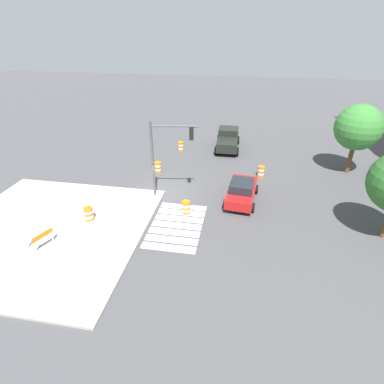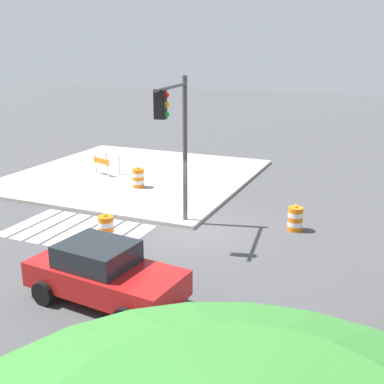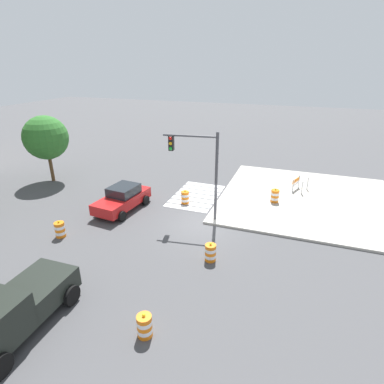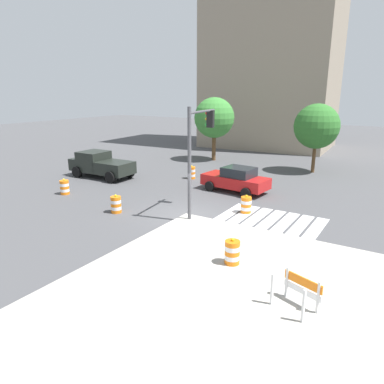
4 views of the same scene
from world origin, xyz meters
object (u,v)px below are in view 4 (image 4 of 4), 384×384
(traffic_light_pole, at_px, (199,141))
(street_tree_streetside_near, at_px, (214,118))
(traffic_barrel_crosswalk_end, at_px, (192,173))
(street_tree_streetside_mid, at_px, (317,126))
(pickup_truck, at_px, (99,164))
(traffic_barrel_near_corner, at_px, (65,187))
(traffic_barrel_median_near, at_px, (246,205))
(traffic_barrel_median_far, at_px, (116,204))
(construction_barricade, at_px, (299,289))
(sports_car, at_px, (236,179))
(traffic_barrel_on_sidewalk, at_px, (232,252))

(traffic_light_pole, height_order, street_tree_streetside_near, street_tree_streetside_near)
(traffic_barrel_crosswalk_end, height_order, street_tree_streetside_mid, street_tree_streetside_mid)
(traffic_light_pole, bearing_deg, pickup_truck, 162.13)
(street_tree_streetside_near, bearing_deg, traffic_light_pole, -64.44)
(traffic_barrel_near_corner, height_order, traffic_barrel_median_near, same)
(traffic_barrel_median_far, distance_m, construction_barricade, 11.54)
(traffic_barrel_near_corner, height_order, street_tree_streetside_mid, street_tree_streetside_mid)
(traffic_barrel_median_far, distance_m, street_tree_streetside_near, 16.75)
(pickup_truck, xyz_separation_m, traffic_barrel_median_far, (6.90, -5.54, -0.52))
(street_tree_streetside_mid, bearing_deg, traffic_barrel_near_corner, -128.49)
(construction_barricade, relative_size, traffic_light_pole, 0.26)
(sports_car, distance_m, pickup_truck, 10.72)
(traffic_barrel_crosswalk_end, relative_size, street_tree_streetside_mid, 0.19)
(traffic_barrel_median_far, height_order, street_tree_streetside_near, street_tree_streetside_near)
(sports_car, bearing_deg, construction_barricade, -56.77)
(construction_barricade, bearing_deg, traffic_light_pole, 140.14)
(sports_car, height_order, construction_barricade, sports_car)
(pickup_truck, relative_size, traffic_barrel_median_far, 5.08)
(traffic_barrel_median_near, height_order, traffic_light_pole, traffic_light_pole)
(traffic_barrel_near_corner, height_order, construction_barricade, construction_barricade)
(pickup_truck, xyz_separation_m, street_tree_streetside_mid, (13.41, 10.22, 2.70))
(traffic_barrel_near_corner, relative_size, traffic_light_pole, 0.19)
(pickup_truck, distance_m, street_tree_streetside_near, 11.75)
(sports_car, relative_size, street_tree_streetside_mid, 0.82)
(street_tree_streetside_mid, bearing_deg, traffic_barrel_on_sidewalk, -85.18)
(traffic_barrel_near_corner, bearing_deg, construction_barricade, -16.18)
(traffic_barrel_near_corner, bearing_deg, street_tree_streetside_mid, 51.51)
(pickup_truck, bearing_deg, traffic_barrel_median_far, -38.72)
(traffic_barrel_median_far, xyz_separation_m, street_tree_streetside_mid, (6.51, 15.76, 3.22))
(pickup_truck, relative_size, traffic_light_pole, 0.94)
(pickup_truck, bearing_deg, traffic_barrel_on_sidewalk, -27.80)
(sports_car, height_order, street_tree_streetside_near, street_tree_streetside_near)
(pickup_truck, relative_size, street_tree_streetside_mid, 0.95)
(traffic_barrel_near_corner, height_order, traffic_barrel_median_far, same)
(sports_car, xyz_separation_m, street_tree_streetside_mid, (2.83, 8.50, 2.86))
(traffic_barrel_on_sidewalk, bearing_deg, traffic_barrel_median_near, 108.95)
(pickup_truck, height_order, construction_barricade, pickup_truck)
(traffic_barrel_median_far, distance_m, traffic_barrel_on_sidewalk, 8.37)
(sports_car, height_order, traffic_barrel_on_sidewalk, sports_car)
(traffic_light_pole, xyz_separation_m, street_tree_streetside_mid, (2.56, 13.72, -0.24))
(traffic_barrel_near_corner, distance_m, traffic_barrel_on_sidewalk, 13.72)
(traffic_barrel_median_far, bearing_deg, street_tree_streetside_mid, 67.56)
(traffic_barrel_near_corner, xyz_separation_m, construction_barricade, (16.19, -4.70, 0.27))
(traffic_barrel_crosswalk_end, distance_m, construction_barricade, 17.05)
(traffic_barrel_median_far, xyz_separation_m, street_tree_streetside_near, (-2.80, 16.14, 3.50))
(construction_barricade, bearing_deg, traffic_barrel_on_sidewalk, 153.47)
(traffic_barrel_crosswalk_end, distance_m, traffic_barrel_median_far, 8.78)
(street_tree_streetside_near, height_order, street_tree_streetside_mid, street_tree_streetside_near)
(traffic_barrel_median_near, relative_size, street_tree_streetside_near, 0.18)
(traffic_barrel_median_near, relative_size, traffic_light_pole, 0.19)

